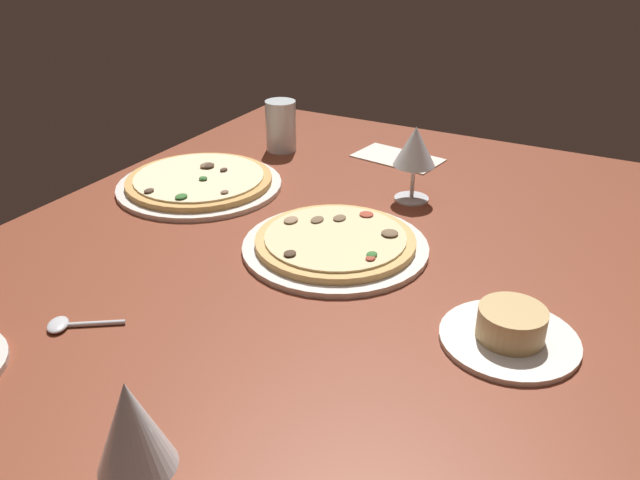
{
  "coord_description": "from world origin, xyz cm",
  "views": [
    {
      "loc": [
        78.92,
        45.3,
        55.7
      ],
      "look_at": [
        -3.3,
        1.13,
        7.0
      ],
      "focal_mm": 36.47,
      "sensor_mm": 36.0,
      "label": 1
    }
  ],
  "objects_px": {
    "wine_glass_far": "(133,433)",
    "paper_menu": "(398,158)",
    "pizza_main": "(335,243)",
    "water_glass": "(281,129)",
    "spoon": "(68,324)",
    "pizza_side": "(200,182)",
    "ramekin_on_saucer": "(510,330)",
    "wine_glass_near": "(415,149)"
  },
  "relations": [
    {
      "from": "pizza_side",
      "to": "ramekin_on_saucer",
      "type": "distance_m",
      "value": 0.72
    },
    {
      "from": "wine_glass_far",
      "to": "paper_menu",
      "type": "xyz_separation_m",
      "value": [
        -1.02,
        -0.16,
        -0.11
      ]
    },
    {
      "from": "wine_glass_far",
      "to": "wine_glass_near",
      "type": "height_order",
      "value": "wine_glass_far"
    },
    {
      "from": "wine_glass_near",
      "to": "water_glass",
      "type": "height_order",
      "value": "wine_glass_near"
    },
    {
      "from": "spoon",
      "to": "wine_glass_near",
      "type": "bearing_deg",
      "value": 157.63
    },
    {
      "from": "wine_glass_far",
      "to": "spoon",
      "type": "bearing_deg",
      "value": -121.46
    },
    {
      "from": "ramekin_on_saucer",
      "to": "wine_glass_far",
      "type": "height_order",
      "value": "wine_glass_far"
    },
    {
      "from": "pizza_main",
      "to": "pizza_side",
      "type": "height_order",
      "value": "pizza_side"
    },
    {
      "from": "ramekin_on_saucer",
      "to": "wine_glass_near",
      "type": "bearing_deg",
      "value": -143.03
    },
    {
      "from": "pizza_main",
      "to": "spoon",
      "type": "relative_size",
      "value": 3.14
    },
    {
      "from": "pizza_main",
      "to": "paper_menu",
      "type": "bearing_deg",
      "value": -170.93
    },
    {
      "from": "pizza_side",
      "to": "spoon",
      "type": "distance_m",
      "value": 0.5
    },
    {
      "from": "pizza_main",
      "to": "pizza_side",
      "type": "distance_m",
      "value": 0.38
    },
    {
      "from": "water_glass",
      "to": "pizza_main",
      "type": "bearing_deg",
      "value": 41.51
    },
    {
      "from": "pizza_main",
      "to": "wine_glass_near",
      "type": "height_order",
      "value": "wine_glass_near"
    },
    {
      "from": "pizza_main",
      "to": "wine_glass_far",
      "type": "xyz_separation_m",
      "value": [
        0.56,
        0.09,
        0.1
      ]
    },
    {
      "from": "pizza_side",
      "to": "wine_glass_far",
      "type": "bearing_deg",
      "value": 34.17
    },
    {
      "from": "wine_glass_near",
      "to": "pizza_main",
      "type": "bearing_deg",
      "value": -8.47
    },
    {
      "from": "pizza_main",
      "to": "paper_menu",
      "type": "distance_m",
      "value": 0.46
    },
    {
      "from": "water_glass",
      "to": "ramekin_on_saucer",
      "type": "bearing_deg",
      "value": 52.66
    },
    {
      "from": "pizza_main",
      "to": "ramekin_on_saucer",
      "type": "xyz_separation_m",
      "value": [
        0.12,
        0.32,
        0.01
      ]
    },
    {
      "from": "wine_glass_near",
      "to": "spoon",
      "type": "height_order",
      "value": "wine_glass_near"
    },
    {
      "from": "spoon",
      "to": "pizza_side",
      "type": "bearing_deg",
      "value": -163.35
    },
    {
      "from": "water_glass",
      "to": "paper_menu",
      "type": "height_order",
      "value": "water_glass"
    },
    {
      "from": "pizza_main",
      "to": "wine_glass_near",
      "type": "xyz_separation_m",
      "value": [
        -0.25,
        0.04,
        0.09
      ]
    },
    {
      "from": "water_glass",
      "to": "wine_glass_far",
      "type": "bearing_deg",
      "value": 24.31
    },
    {
      "from": "pizza_side",
      "to": "spoon",
      "type": "height_order",
      "value": "pizza_side"
    },
    {
      "from": "wine_glass_near",
      "to": "water_glass",
      "type": "xyz_separation_m",
      "value": [
        -0.12,
        -0.37,
        -0.05
      ]
    },
    {
      "from": "pizza_main",
      "to": "water_glass",
      "type": "bearing_deg",
      "value": -138.49
    },
    {
      "from": "water_glass",
      "to": "spoon",
      "type": "distance_m",
      "value": 0.76
    },
    {
      "from": "pizza_side",
      "to": "ramekin_on_saucer",
      "type": "height_order",
      "value": "ramekin_on_saucer"
    },
    {
      "from": "pizza_side",
      "to": "wine_glass_near",
      "type": "relative_size",
      "value": 2.25
    },
    {
      "from": "pizza_side",
      "to": "water_glass",
      "type": "relative_size",
      "value": 2.86
    },
    {
      "from": "paper_menu",
      "to": "water_glass",
      "type": "bearing_deg",
      "value": -65.69
    },
    {
      "from": "pizza_main",
      "to": "wine_glass_near",
      "type": "relative_size",
      "value": 2.11
    },
    {
      "from": "pizza_main",
      "to": "paper_menu",
      "type": "xyz_separation_m",
      "value": [
        -0.45,
        -0.07,
        -0.01
      ]
    },
    {
      "from": "paper_menu",
      "to": "spoon",
      "type": "xyz_separation_m",
      "value": [
        0.83,
        -0.15,
        0.0
      ]
    },
    {
      "from": "ramekin_on_saucer",
      "to": "water_glass",
      "type": "relative_size",
      "value": 1.58
    },
    {
      "from": "ramekin_on_saucer",
      "to": "wine_glass_far",
      "type": "relative_size",
      "value": 1.1
    },
    {
      "from": "pizza_main",
      "to": "ramekin_on_saucer",
      "type": "height_order",
      "value": "ramekin_on_saucer"
    },
    {
      "from": "pizza_main",
      "to": "ramekin_on_saucer",
      "type": "distance_m",
      "value": 0.34
    },
    {
      "from": "wine_glass_far",
      "to": "pizza_side",
      "type": "bearing_deg",
      "value": -145.83
    }
  ]
}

